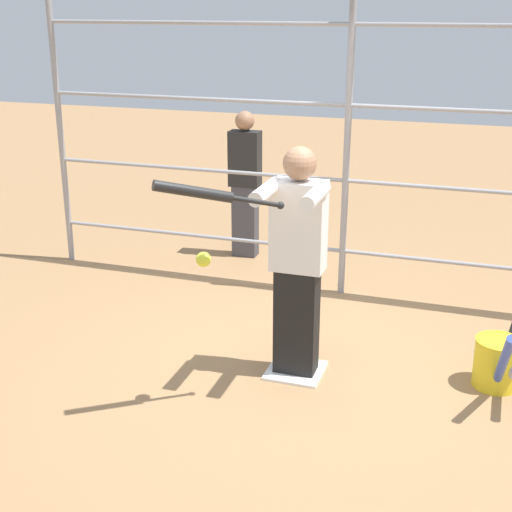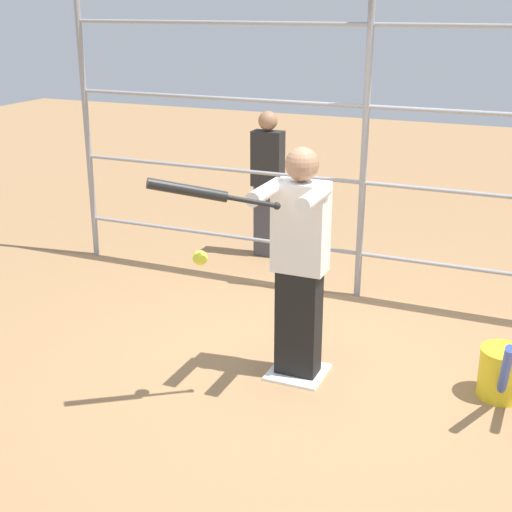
% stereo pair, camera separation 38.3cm
% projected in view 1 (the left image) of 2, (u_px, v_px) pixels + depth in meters
% --- Properties ---
extents(ground_plane, '(24.00, 24.00, 0.00)m').
position_uv_depth(ground_plane, '(296.00, 372.00, 5.23)').
color(ground_plane, '#9E754C').
extents(home_plate, '(0.40, 0.40, 0.02)m').
position_uv_depth(home_plate, '(296.00, 370.00, 5.22)').
color(home_plate, white).
rests_on(home_plate, ground).
extents(fence_backstop, '(5.82, 0.06, 2.80)m').
position_uv_depth(fence_backstop, '(347.00, 144.00, 6.19)').
color(fence_backstop, '#939399').
rests_on(fence_backstop, ground).
extents(batter, '(0.43, 0.56, 1.67)m').
position_uv_depth(batter, '(297.00, 257.00, 4.91)').
color(batter, black).
rests_on(batter, ground).
extents(baseball_bat_swinging, '(0.67, 0.53, 0.25)m').
position_uv_depth(baseball_bat_swinging, '(205.00, 193.00, 4.18)').
color(baseball_bat_swinging, black).
extents(softball_in_flight, '(0.10, 0.10, 0.10)m').
position_uv_depth(softball_in_flight, '(203.00, 259.00, 4.46)').
color(softball_in_flight, yellow).
extents(bat_bucket, '(0.66, 1.13, 0.81)m').
position_uv_depth(bat_bucket, '(503.00, 358.00, 4.95)').
color(bat_bucket, yellow).
rests_on(bat_bucket, ground).
extents(bystander_behind_fence, '(0.32, 0.20, 1.53)m').
position_uv_depth(bystander_behind_fence, '(245.00, 182.00, 7.37)').
color(bystander_behind_fence, '#3F3F47').
rests_on(bystander_behind_fence, ground).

